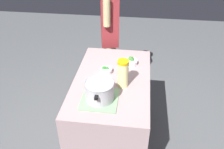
{
  "coord_description": "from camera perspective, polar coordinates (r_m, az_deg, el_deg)",
  "views": [
    {
      "loc": [
        -1.82,
        -0.24,
        2.18
      ],
      "look_at": [
        0.0,
        0.0,
        0.94
      ],
      "focal_mm": 38.62,
      "sensor_mm": 36.0,
      "label": 1
    }
  ],
  "objects": [
    {
      "name": "broccoli_bowl_center",
      "position": [
        2.47,
        4.47,
        3.14
      ],
      "size": [
        0.14,
        0.14,
        0.08
      ],
      "color": "silver",
      "rests_on": "counter_slab"
    },
    {
      "name": "cooking_pot",
      "position": [
        1.96,
        -3.01,
        -3.81
      ],
      "size": [
        0.31,
        0.24,
        0.16
      ],
      "color": "#B7B7BC",
      "rests_on": "dish_cloth"
    },
    {
      "name": "person_cook",
      "position": [
        3.0,
        -0.58,
        8.86
      ],
      "size": [
        0.5,
        0.26,
        1.64
      ],
      "color": "tan",
      "rests_on": "ground_plane"
    },
    {
      "name": "dish_cloth",
      "position": [
        2.01,
        -2.93,
        -5.82
      ],
      "size": [
        0.31,
        0.3,
        0.01
      ],
      "primitive_type": "cube",
      "color": "#7DA679",
      "rests_on": "counter_slab"
    },
    {
      "name": "lemonade_pitcher",
      "position": [
        2.09,
        2.59,
        0.28
      ],
      "size": [
        0.1,
        0.1,
        0.26
      ],
      "color": "#F3E896",
      "rests_on": "counter_slab"
    },
    {
      "name": "ground_plane",
      "position": [
        2.86,
        0.0,
        -15.88
      ],
      "size": [
        8.0,
        8.0,
        0.0
      ],
      "primitive_type": "plane",
      "color": "#55575A"
    },
    {
      "name": "counter_slab",
      "position": [
        2.53,
        0.0,
        -9.36
      ],
      "size": [
        1.17,
        0.71,
        0.89
      ],
      "primitive_type": "cube",
      "color": "#A6898A",
      "rests_on": "ground_plane"
    },
    {
      "name": "broccoli_bowl_front",
      "position": [
        2.32,
        -1.43,
        1.07
      ],
      "size": [
        0.11,
        0.11,
        0.07
      ],
      "color": "silver",
      "rests_on": "counter_slab"
    }
  ]
}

